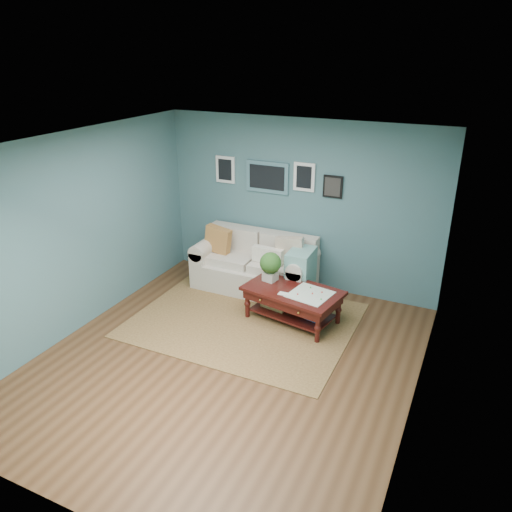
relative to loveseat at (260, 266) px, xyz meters
The scene contains 4 objects.
room_shell 2.23m from the loveseat, 76.97° to the right, with size 5.00×5.02×2.70m.
area_rug 1.12m from the loveseat, 77.78° to the right, with size 3.06×2.45×0.01m, color brown.
loveseat is the anchor object (origin of this frame).
coffee_table 1.05m from the loveseat, 42.22° to the right, with size 1.46×1.01×0.94m.
Camera 1 is at (2.59, -4.62, 3.68)m, focal length 35.00 mm.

